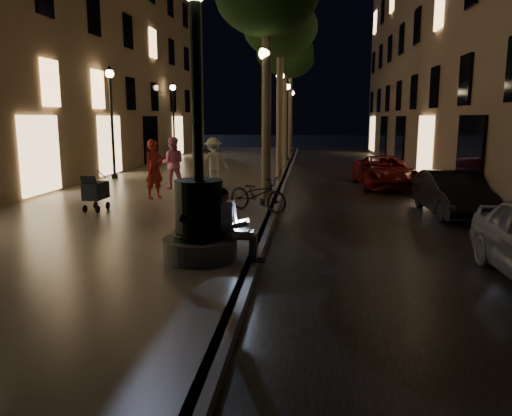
# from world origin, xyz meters

# --- Properties ---
(ground) EXTENTS (120.00, 120.00, 0.00)m
(ground) POSITION_xyz_m (0.00, 15.00, 0.00)
(ground) COLOR black
(ground) RESTS_ON ground
(cobble_lane) EXTENTS (6.00, 45.00, 0.02)m
(cobble_lane) POSITION_xyz_m (3.00, 15.00, 0.01)
(cobble_lane) COLOR black
(cobble_lane) RESTS_ON ground
(promenade) EXTENTS (8.00, 45.00, 0.20)m
(promenade) POSITION_xyz_m (-4.00, 15.00, 0.10)
(promenade) COLOR slate
(promenade) RESTS_ON ground
(curb_strip) EXTENTS (0.25, 45.00, 0.20)m
(curb_strip) POSITION_xyz_m (0.00, 15.00, 0.10)
(curb_strip) COLOR #59595B
(curb_strip) RESTS_ON ground
(building_right) EXTENTS (8.00, 36.00, 15.00)m
(building_right) POSITION_xyz_m (10.00, 18.00, 7.50)
(building_right) COLOR #7F654F
(building_right) RESTS_ON ground
(building_left) EXTENTS (8.00, 36.00, 15.00)m
(building_left) POSITION_xyz_m (-12.00, 18.00, 7.50)
(building_left) COLOR #7F654F
(building_left) RESTS_ON ground
(fountain_lamppost) EXTENTS (1.40, 1.40, 5.21)m
(fountain_lamppost) POSITION_xyz_m (-1.00, 2.00, 1.21)
(fountain_lamppost) COLOR #59595B
(fountain_lamppost) RESTS_ON promenade
(seated_man_laptop) EXTENTS (0.99, 0.33, 1.36)m
(seated_man_laptop) POSITION_xyz_m (-0.39, 2.00, 0.92)
(seated_man_laptop) COLOR tan
(seated_man_laptop) RESTS_ON promenade
(tree_second) EXTENTS (3.00, 3.00, 7.40)m
(tree_second) POSITION_xyz_m (-0.20, 14.00, 6.33)
(tree_second) COLOR #6B604C
(tree_second) RESTS_ON promenade
(tree_third) EXTENTS (3.00, 3.00, 7.20)m
(tree_third) POSITION_xyz_m (-0.30, 20.00, 6.14)
(tree_third) COLOR #6B604C
(tree_third) RESTS_ON promenade
(tree_far) EXTENTS (3.00, 3.00, 7.50)m
(tree_far) POSITION_xyz_m (-0.22, 26.00, 6.43)
(tree_far) COLOR #6B604C
(tree_far) RESTS_ON promenade
(lamp_curb_a) EXTENTS (0.36, 0.36, 4.81)m
(lamp_curb_a) POSITION_xyz_m (-0.30, 8.00, 3.24)
(lamp_curb_a) COLOR black
(lamp_curb_a) RESTS_ON promenade
(lamp_curb_b) EXTENTS (0.36, 0.36, 4.81)m
(lamp_curb_b) POSITION_xyz_m (-0.30, 16.00, 3.24)
(lamp_curb_b) COLOR black
(lamp_curb_b) RESTS_ON promenade
(lamp_curb_c) EXTENTS (0.36, 0.36, 4.81)m
(lamp_curb_c) POSITION_xyz_m (-0.30, 24.00, 3.24)
(lamp_curb_c) COLOR black
(lamp_curb_c) RESTS_ON promenade
(lamp_curb_d) EXTENTS (0.36, 0.36, 4.81)m
(lamp_curb_d) POSITION_xyz_m (-0.30, 32.00, 3.24)
(lamp_curb_d) COLOR black
(lamp_curb_d) RESTS_ON promenade
(lamp_left_b) EXTENTS (0.36, 0.36, 4.81)m
(lamp_left_b) POSITION_xyz_m (-7.40, 14.00, 3.24)
(lamp_left_b) COLOR black
(lamp_left_b) RESTS_ON promenade
(lamp_left_c) EXTENTS (0.36, 0.36, 4.81)m
(lamp_left_c) POSITION_xyz_m (-7.40, 24.00, 3.24)
(lamp_left_c) COLOR black
(lamp_left_c) RESTS_ON promenade
(stroller) EXTENTS (0.52, 1.13, 1.15)m
(stroller) POSITION_xyz_m (-4.99, 6.51, 0.77)
(stroller) COLOR black
(stroller) RESTS_ON promenade
(car_second) EXTENTS (1.58, 3.98, 1.29)m
(car_second) POSITION_xyz_m (5.20, 7.95, 0.64)
(car_second) COLOR black
(car_second) RESTS_ON ground
(car_third) EXTENTS (2.31, 4.67, 1.27)m
(car_third) POSITION_xyz_m (4.14, 13.87, 0.64)
(car_third) COLOR maroon
(car_third) RESTS_ON ground
(pedestrian_red) EXTENTS (0.77, 0.84, 1.93)m
(pedestrian_red) POSITION_xyz_m (-3.99, 8.86, 1.17)
(pedestrian_red) COLOR #AE2A22
(pedestrian_red) RESTS_ON promenade
(pedestrian_pink) EXTENTS (1.08, 0.92, 1.92)m
(pedestrian_pink) POSITION_xyz_m (-4.01, 11.14, 1.16)
(pedestrian_pink) COLOR pink
(pedestrian_pink) RESTS_ON promenade
(pedestrian_white) EXTENTS (1.39, 1.17, 1.87)m
(pedestrian_white) POSITION_xyz_m (-2.63, 12.03, 1.14)
(pedestrian_white) COLOR silver
(pedestrian_white) RESTS_ON promenade
(bicycle) EXTENTS (1.99, 1.49, 1.00)m
(bicycle) POSITION_xyz_m (-0.40, 6.93, 0.70)
(bicycle) COLOR black
(bicycle) RESTS_ON promenade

